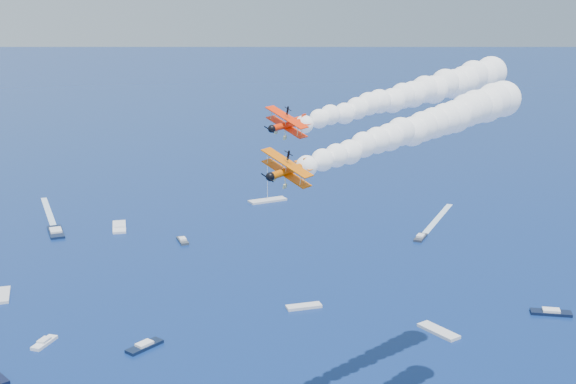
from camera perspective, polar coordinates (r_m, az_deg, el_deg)
biplane_lead at (r=105.27m, az=-0.00°, el=5.00°), size 7.51×8.93×6.88m
biplane_trail at (r=88.22m, az=0.00°, el=1.57°), size 7.62×9.10×6.83m
smoke_trail_lead at (r=122.85m, az=8.88°, el=7.12°), size 50.27×13.09×9.38m
smoke_trail_trail at (r=106.71m, az=9.61°, el=4.72°), size 50.58×18.79×9.38m
spectator_boats at (r=201.32m, az=-16.89°, el=-7.10°), size 208.56×173.53×0.70m
boat_wakes at (r=196.77m, az=-16.96°, el=-7.73°), size 251.71×179.77×0.04m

